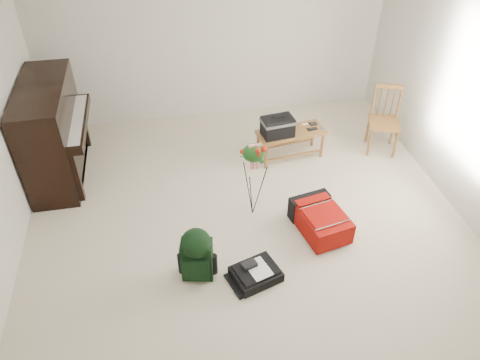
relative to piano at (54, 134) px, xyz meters
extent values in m
cube|color=beige|center=(2.19, -1.60, -0.60)|extent=(5.00, 5.50, 0.01)
cube|color=white|center=(2.19, -1.60, 1.90)|extent=(5.00, 5.50, 0.01)
cube|color=beige|center=(2.19, 1.15, 0.65)|extent=(5.00, 0.04, 2.50)
cube|color=black|center=(-0.01, 0.00, 0.03)|extent=(0.55, 1.50, 1.25)
cube|color=black|center=(0.29, 0.00, 0.13)|extent=(0.28, 1.30, 0.10)
cube|color=white|center=(0.29, 0.00, 0.18)|extent=(0.22, 1.20, 0.02)
cube|color=black|center=(0.04, 0.00, -0.55)|extent=(0.45, 1.30, 0.10)
cube|color=#945D30|center=(3.02, -0.20, -0.21)|extent=(0.95, 0.48, 0.04)
cylinder|color=#945D30|center=(2.61, -0.35, -0.41)|extent=(0.04, 0.04, 0.37)
cylinder|color=#945D30|center=(2.61, -0.06, -0.41)|extent=(0.04, 0.04, 0.37)
cylinder|color=#945D30|center=(3.43, -0.35, -0.41)|extent=(0.04, 0.04, 0.37)
cylinder|color=#945D30|center=(3.43, -0.06, -0.41)|extent=(0.04, 0.04, 0.37)
cube|color=#945D30|center=(4.30, -0.27, -0.17)|extent=(0.51, 0.51, 0.04)
cylinder|color=#945D30|center=(4.13, -0.44, -0.40)|extent=(0.03, 0.03, 0.41)
cylinder|color=#945D30|center=(4.13, -0.10, -0.40)|extent=(0.03, 0.03, 0.41)
cylinder|color=#945D30|center=(4.47, -0.44, -0.40)|extent=(0.03, 0.03, 0.41)
cylinder|color=#945D30|center=(4.47, -0.10, -0.40)|extent=(0.03, 0.03, 0.41)
cube|color=#945D30|center=(4.30, -0.10, 0.29)|extent=(0.35, 0.15, 0.06)
cylinder|color=#945D30|center=(4.13, -0.10, 0.06)|extent=(0.03, 0.03, 0.49)
cylinder|color=#945D30|center=(4.47, -0.10, 0.06)|extent=(0.03, 0.03, 0.49)
cube|color=#9D0C06|center=(2.97, -1.66, -0.45)|extent=(0.59, 0.76, 0.26)
cube|color=black|center=(2.97, -1.40, -0.45)|extent=(0.50, 0.25, 0.28)
cube|color=#9D0C06|center=(2.97, -1.71, -0.31)|extent=(0.48, 0.46, 0.02)
cube|color=silver|center=(2.97, -1.90, -0.30)|extent=(0.42, 0.10, 0.01)
cube|color=black|center=(2.11, -2.20, -0.54)|extent=(0.55, 0.49, 0.11)
cube|color=black|center=(2.11, -2.20, -0.48)|extent=(0.48, 0.42, 0.03)
cube|color=white|center=(2.13, -2.22, -0.45)|extent=(0.28, 0.32, 0.01)
cube|color=black|center=(2.06, -2.15, -0.43)|extent=(0.17, 0.13, 0.05)
cube|color=black|center=(1.54, -2.05, -0.37)|extent=(0.34, 0.25, 0.47)
cube|color=black|center=(1.54, -2.16, -0.39)|extent=(0.25, 0.10, 0.27)
sphere|color=black|center=(1.54, -2.05, -0.13)|extent=(0.30, 0.30, 0.30)
cube|color=black|center=(1.46, -1.95, -0.37)|extent=(0.05, 0.04, 0.41)
cube|color=black|center=(1.61, -1.95, -0.37)|extent=(0.05, 0.04, 0.41)
cylinder|color=black|center=(2.28, -1.24, 0.20)|extent=(0.01, 0.01, 0.27)
ellipsoid|color=#1C4E18|center=(2.28, -1.24, 0.28)|extent=(0.25, 0.18, 0.23)
cube|color=red|center=(2.28, -1.26, 0.36)|extent=(0.13, 0.04, 0.07)
camera|label=1|loc=(1.37, -5.24, 3.19)|focal=35.00mm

